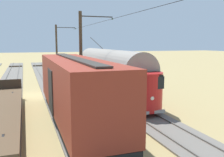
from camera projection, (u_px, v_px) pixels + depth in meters
ground_plane at (33, 96)px, 23.53m from camera, size 220.00×220.00×0.00m
track_streetcar_siding at (102, 90)px, 26.07m from camera, size 2.80×80.00×0.18m
track_adjacent_siding at (57, 93)px, 24.57m from camera, size 2.80×80.00×0.18m
track_third_siding at (6, 96)px, 23.07m from camera, size 2.80×80.00×0.18m
vintage_streetcar at (110, 71)px, 23.49m from camera, size 2.65×16.71×5.39m
boxcar_adjacent at (75, 88)px, 15.59m from camera, size 2.96×13.69×3.85m
catenary_pole_foreground at (57, 49)px, 37.41m from camera, size 3.09×0.28×7.55m
catenary_pole_mid_near at (82, 54)px, 21.65m from camera, size 3.09×0.28×7.55m
overhead_wire_run at (154, 7)px, 15.00m from camera, size 2.88×54.59×0.18m
switch_stand at (99, 76)px, 32.39m from camera, size 0.50×0.30×1.24m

